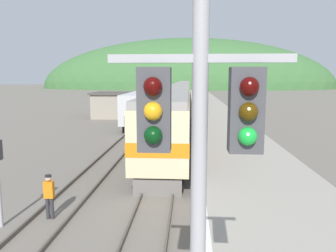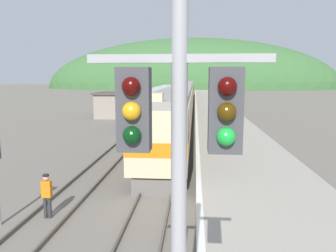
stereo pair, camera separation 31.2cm
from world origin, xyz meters
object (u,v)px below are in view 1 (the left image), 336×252
(express_train_lead_car, at_px, (170,119))
(track_worker, at_px, (49,194))
(carriage_third, at_px, (183,92))
(siding_train, at_px, (157,99))
(carriage_fourth, at_px, (184,88))
(signal_mast_main, at_px, (199,172))
(carriage_second, at_px, (179,99))

(express_train_lead_car, xyz_separation_m, track_worker, (-3.89, -12.09, -1.38))
(carriage_third, bearing_deg, siding_train, -104.09)
(carriage_fourth, distance_m, signal_mast_main, 87.77)
(carriage_third, relative_size, track_worker, 12.70)
(carriage_second, bearing_deg, carriage_third, 90.00)
(siding_train, xyz_separation_m, signal_mast_main, (5.38, -49.46, 2.31))
(siding_train, bearing_deg, carriage_fourth, 84.28)
(carriage_second, relative_size, track_worker, 12.70)
(carriage_fourth, xyz_separation_m, siding_train, (-3.83, -38.27, -0.44))
(track_worker, bearing_deg, signal_mast_main, -54.84)
(siding_train, xyz_separation_m, track_worker, (-0.06, -41.74, -0.93))
(carriage_second, height_order, siding_train, carriage_second)
(siding_train, relative_size, track_worker, 26.71)
(carriage_fourth, height_order, signal_mast_main, signal_mast_main)
(carriage_second, distance_m, carriage_third, 23.01)
(express_train_lead_car, relative_size, carriage_third, 0.88)
(carriage_second, xyz_separation_m, track_worker, (-3.89, -33.99, -1.37))
(express_train_lead_car, height_order, signal_mast_main, signal_mast_main)
(carriage_third, bearing_deg, signal_mast_main, -88.63)
(siding_train, bearing_deg, express_train_lead_car, -82.64)
(express_train_lead_car, distance_m, track_worker, 12.77)
(express_train_lead_car, height_order, carriage_fourth, express_train_lead_car)
(signal_mast_main, bearing_deg, carriage_fourth, 91.01)
(carriage_fourth, bearing_deg, track_worker, -92.78)
(track_worker, bearing_deg, siding_train, 89.92)
(carriage_third, xyz_separation_m, carriage_fourth, (0.00, 23.01, 0.00))
(carriage_second, xyz_separation_m, carriage_fourth, (0.00, 46.02, 0.00))
(carriage_third, xyz_separation_m, signal_mast_main, (1.55, -64.72, 1.88))
(carriage_third, xyz_separation_m, track_worker, (-3.89, -57.00, -1.37))
(signal_mast_main, relative_size, track_worker, 3.74)
(carriage_second, relative_size, carriage_fourth, 1.00)
(express_train_lead_car, xyz_separation_m, carriage_fourth, (0.00, 67.92, -0.01))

